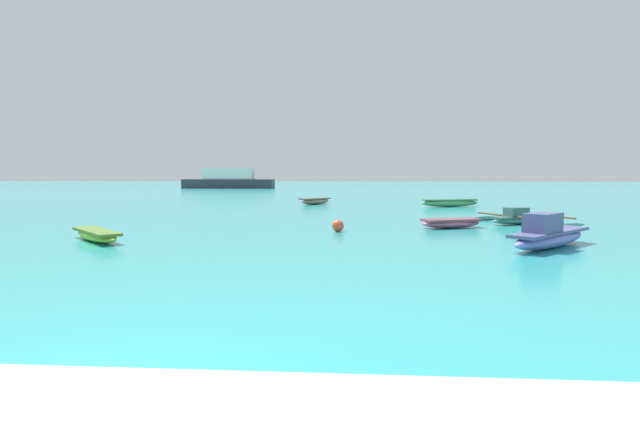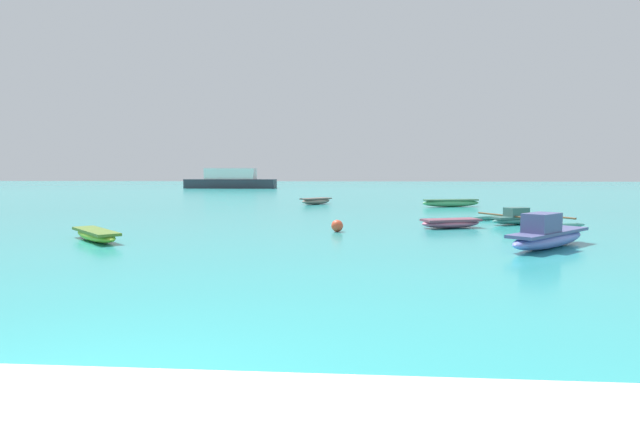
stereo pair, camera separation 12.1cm
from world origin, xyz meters
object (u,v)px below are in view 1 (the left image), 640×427
at_px(moored_boat_2, 97,235).
at_px(distant_ferry, 229,180).
at_px(moored_boat_5, 451,223).
at_px(mooring_buoy_1, 338,226).
at_px(moored_boat_3, 522,219).
at_px(moored_boat_0, 450,203).
at_px(moored_boat_4, 315,201).
at_px(moored_boat_1, 549,235).

height_order(moored_boat_2, distant_ferry, distant_ferry).
distance_m(moored_boat_5, mooring_buoy_1, 4.24).
bearing_deg(mooring_buoy_1, moored_boat_3, 23.83).
relative_size(moored_boat_0, mooring_buoy_1, 8.86).
xyz_separation_m(moored_boat_5, mooring_buoy_1, (-3.97, -1.48, 0.01)).
height_order(moored_boat_4, moored_boat_5, moored_boat_4).
bearing_deg(distant_ferry, moored_boat_4, -67.03).
bearing_deg(moored_boat_5, moored_boat_2, -178.12).
relative_size(moored_boat_2, distant_ferry, 0.21).
xyz_separation_m(moored_boat_0, moored_boat_2, (-12.88, -15.64, -0.06)).
relative_size(moored_boat_1, mooring_buoy_1, 8.00).
relative_size(moored_boat_5, mooring_buoy_1, 5.97).
xyz_separation_m(moored_boat_4, mooring_buoy_1, (1.96, -14.73, -0.02)).
xyz_separation_m(moored_boat_1, moored_boat_4, (-7.56, 17.91, -0.11)).
xyz_separation_m(moored_boat_0, moored_boat_4, (-8.01, 1.83, -0.02)).
relative_size(moored_boat_0, distant_ferry, 0.30).
relative_size(moored_boat_0, moored_boat_3, 0.81).
xyz_separation_m(moored_boat_5, distant_ferry, (-19.98, 46.40, 0.87)).
distance_m(moored_boat_5, distant_ferry, 50.52).
relative_size(moored_boat_3, moored_boat_4, 1.97).
distance_m(moored_boat_2, moored_boat_4, 18.13).
distance_m(moored_boat_3, distant_ferry, 50.35).
height_order(moored_boat_4, distant_ferry, distant_ferry).
relative_size(moored_boat_0, moored_boat_5, 1.48).
distance_m(moored_boat_1, moored_boat_3, 6.40).
xyz_separation_m(moored_boat_3, distant_ferry, (-22.98, 44.80, 0.85)).
xyz_separation_m(moored_boat_4, moored_boat_5, (5.94, -13.25, -0.04)).
relative_size(moored_boat_0, moored_boat_4, 1.60).
bearing_deg(moored_boat_2, moored_boat_0, 96.11).
bearing_deg(mooring_buoy_1, moored_boat_2, -158.18).
bearing_deg(moored_boat_1, moored_boat_4, 66.61).
relative_size(moored_boat_0, moored_boat_1, 1.11).
relative_size(moored_boat_3, mooring_buoy_1, 10.91).
bearing_deg(moored_boat_4, mooring_buoy_1, -129.64).
distance_m(moored_boat_2, mooring_buoy_1, 7.36).
bearing_deg(moored_boat_0, moored_boat_1, -106.21).
height_order(moored_boat_3, moored_boat_5, moored_boat_3).
bearing_deg(distant_ferry, moored_boat_1, -67.06).
bearing_deg(moored_boat_2, moored_boat_3, 68.42).
bearing_deg(moored_boat_0, moored_boat_5, -114.90).
bearing_deg(moored_boat_2, moored_boat_4, 120.00).
height_order(moored_boat_1, distant_ferry, distant_ferry).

